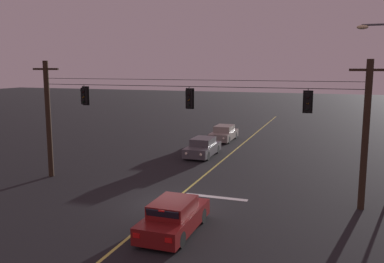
% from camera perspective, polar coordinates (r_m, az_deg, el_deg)
% --- Properties ---
extents(ground_plane, '(180.00, 180.00, 0.00)m').
position_cam_1_polar(ground_plane, '(20.94, -3.10, -9.99)').
color(ground_plane, black).
extents(lane_centre_stripe, '(0.14, 60.00, 0.01)m').
position_cam_1_polar(lane_centre_stripe, '(28.54, 3.33, -4.80)').
color(lane_centre_stripe, '#D1C64C').
rests_on(lane_centre_stripe, ground).
extents(stop_bar_paint, '(3.40, 0.36, 0.01)m').
position_cam_1_polar(stop_bar_paint, '(21.94, 3.35, -9.10)').
color(stop_bar_paint, silver).
rests_on(stop_bar_paint, ground).
extents(signal_span_assembly, '(19.84, 0.32, 7.17)m').
position_cam_1_polar(signal_span_assembly, '(22.22, -0.85, 1.05)').
color(signal_span_assembly, '#2D2116').
rests_on(signal_span_assembly, ground).
extents(traffic_light_leftmost, '(0.48, 0.41, 1.22)m').
position_cam_1_polar(traffic_light_leftmost, '(24.97, -14.76, 4.82)').
color(traffic_light_leftmost, black).
extents(traffic_light_left_inner, '(0.48, 0.41, 1.22)m').
position_cam_1_polar(traffic_light_left_inner, '(21.99, -0.42, 4.58)').
color(traffic_light_left_inner, black).
extents(traffic_light_centre, '(0.48, 0.41, 1.22)m').
position_cam_1_polar(traffic_light_centre, '(20.74, 15.79, 3.97)').
color(traffic_light_centre, black).
extents(car_waiting_near_lane, '(1.80, 4.33, 1.39)m').
position_cam_1_polar(car_waiting_near_lane, '(17.38, -2.55, -11.80)').
color(car_waiting_near_lane, maroon).
rests_on(car_waiting_near_lane, ground).
extents(car_oncoming_lead, '(1.80, 4.42, 1.39)m').
position_cam_1_polar(car_oncoming_lead, '(31.58, 1.50, -2.24)').
color(car_oncoming_lead, '#4C4C51').
rests_on(car_oncoming_lead, ground).
extents(car_oncoming_trailing, '(1.80, 4.42, 1.39)m').
position_cam_1_polar(car_oncoming_trailing, '(38.23, 4.45, -0.28)').
color(car_oncoming_trailing, gray).
rests_on(car_oncoming_trailing, ground).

